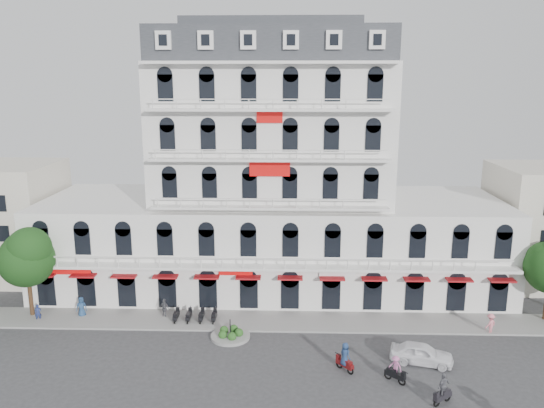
{
  "coord_description": "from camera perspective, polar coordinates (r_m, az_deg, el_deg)",
  "views": [
    {
      "loc": [
        1.61,
        -33.39,
        20.27
      ],
      "look_at": [
        0.26,
        10.0,
        10.27
      ],
      "focal_mm": 35.0,
      "sensor_mm": 36.0,
      "label": 1
    }
  ],
  "objects": [
    {
      "name": "rider_center",
      "position": [
        39.13,
        13.12,
        -16.86
      ],
      "size": [
        1.35,
        1.26,
        1.98
      ],
      "rotation": [
        0.0,
        0.0,
        5.56
      ],
      "color": "black",
      "rests_on": "ground"
    },
    {
      "name": "parked_scooter_row",
      "position": [
        47.48,
        -8.24,
        -12.44
      ],
      "size": [
        4.4,
        1.8,
        1.1
      ],
      "primitive_type": null,
      "color": "black",
      "rests_on": "ground"
    },
    {
      "name": "rider_northeast",
      "position": [
        37.62,
        17.93,
        -18.4
      ],
      "size": [
        1.43,
        1.18,
        2.18
      ],
      "rotation": [
        0.0,
        0.0,
        3.78
      ],
      "color": "black",
      "rests_on": "ground"
    },
    {
      "name": "sidewalk",
      "position": [
        46.98,
        -0.36,
        -12.48
      ],
      "size": [
        53.0,
        4.0,
        0.16
      ],
      "primitive_type": "cube",
      "color": "gray",
      "rests_on": "ground"
    },
    {
      "name": "pedestrian_mid",
      "position": [
        48.28,
        -11.47,
        -10.96
      ],
      "size": [
        1.13,
        0.84,
        1.79
      ],
      "primitive_type": "imported",
      "rotation": [
        0.0,
        0.0,
        2.7
      ],
      "color": "#515258",
      "rests_on": "ground"
    },
    {
      "name": "pedestrian_left",
      "position": [
        50.43,
        -19.81,
        -10.39
      ],
      "size": [
        0.99,
        0.73,
        1.86
      ],
      "primitive_type": "imported",
      "rotation": [
        0.0,
        0.0,
        0.16
      ],
      "color": "navy",
      "rests_on": "ground"
    },
    {
      "name": "main_building",
      "position": [
        52.44,
        -0.01,
        1.64
      ],
      "size": [
        45.0,
        15.0,
        25.8
      ],
      "color": "silver",
      "rests_on": "ground"
    },
    {
      "name": "rider_east",
      "position": [
        39.75,
        7.86,
        -15.98
      ],
      "size": [
        1.24,
        1.38,
        2.21
      ],
      "rotation": [
        0.0,
        0.0,
        2.27
      ],
      "color": "maroon",
      "rests_on": "ground"
    },
    {
      "name": "traffic_island",
      "position": [
        44.43,
        -4.5,
        -13.84
      ],
      "size": [
        3.2,
        3.2,
        1.6
      ],
      "color": "gray",
      "rests_on": "ground"
    },
    {
      "name": "pedestrian_right",
      "position": [
        48.12,
        22.44,
        -11.83
      ],
      "size": [
        1.32,
        1.19,
        1.77
      ],
      "primitive_type": "imported",
      "rotation": [
        0.0,
        0.0,
        3.74
      ],
      "color": "pink",
      "rests_on": "ground"
    },
    {
      "name": "tree_west_inner",
      "position": [
        50.59,
        -24.89,
        -5.03
      ],
      "size": [
        4.76,
        4.76,
        8.25
      ],
      "color": "#382314",
      "rests_on": "ground"
    },
    {
      "name": "parked_car",
      "position": [
        42.0,
        15.79,
        -15.21
      ],
      "size": [
        4.86,
        2.94,
        1.55
      ],
      "primitive_type": "imported",
      "rotation": [
        0.0,
        0.0,
        1.31
      ],
      "color": "white",
      "rests_on": "ground"
    },
    {
      "name": "ground",
      "position": [
        39.1,
        -0.88,
        -18.25
      ],
      "size": [
        120.0,
        120.0,
        0.0
      ],
      "primitive_type": "plane",
      "color": "#38383A",
      "rests_on": "ground"
    },
    {
      "name": "pedestrian_far",
      "position": [
        51.06,
        -23.86,
        -10.67
      ],
      "size": [
        0.66,
        0.57,
        1.51
      ],
      "primitive_type": "imported",
      "rotation": [
        0.0,
        0.0,
        0.48
      ],
      "color": "navy",
      "rests_on": "ground"
    }
  ]
}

